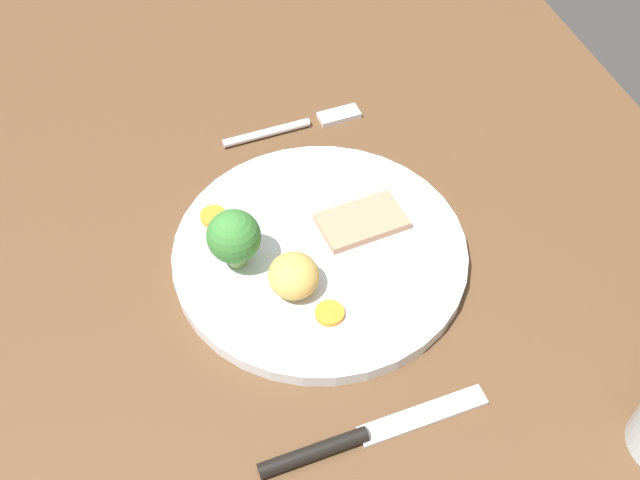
# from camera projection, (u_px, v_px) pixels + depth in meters

# --- Properties ---
(dining_table) EXTENTS (1.20, 0.84, 0.04)m
(dining_table) POSITION_uv_depth(u_px,v_px,m) (294.00, 267.00, 0.68)
(dining_table) COLOR brown
(dining_table) RESTS_ON ground
(dinner_plate) EXTENTS (0.27, 0.27, 0.01)m
(dinner_plate) POSITION_uv_depth(u_px,v_px,m) (320.00, 252.00, 0.66)
(dinner_plate) COLOR white
(dinner_plate) RESTS_ON dining_table
(meat_slice_main) EXTENTS (0.06, 0.08, 0.01)m
(meat_slice_main) POSITION_uv_depth(u_px,v_px,m) (362.00, 221.00, 0.67)
(meat_slice_main) COLOR tan
(meat_slice_main) RESTS_ON dinner_plate
(roast_potato_left) EXTENTS (0.05, 0.05, 0.03)m
(roast_potato_left) POSITION_uv_depth(u_px,v_px,m) (294.00, 276.00, 0.61)
(roast_potato_left) COLOR tan
(roast_potato_left) RESTS_ON dinner_plate
(carrot_coin_front) EXTENTS (0.02, 0.02, 0.01)m
(carrot_coin_front) POSITION_uv_depth(u_px,v_px,m) (330.00, 313.00, 0.60)
(carrot_coin_front) COLOR orange
(carrot_coin_front) RESTS_ON dinner_plate
(carrot_coin_back) EXTENTS (0.02, 0.02, 0.01)m
(carrot_coin_back) POSITION_uv_depth(u_px,v_px,m) (213.00, 217.00, 0.67)
(carrot_coin_back) COLOR orange
(carrot_coin_back) RESTS_ON dinner_plate
(broccoli_floret) EXTENTS (0.05, 0.05, 0.06)m
(broccoli_floret) POSITION_uv_depth(u_px,v_px,m) (234.00, 237.00, 0.62)
(broccoli_floret) COLOR #8CB766
(broccoli_floret) RESTS_ON dinner_plate
(fork) EXTENTS (0.03, 0.15, 0.01)m
(fork) POSITION_uv_depth(u_px,v_px,m) (297.00, 126.00, 0.77)
(fork) COLOR silver
(fork) RESTS_ON dining_table
(knife) EXTENTS (0.03, 0.19, 0.01)m
(knife) POSITION_uv_depth(u_px,v_px,m) (355.00, 438.00, 0.55)
(knife) COLOR black
(knife) RESTS_ON dining_table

